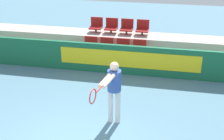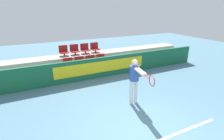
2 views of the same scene
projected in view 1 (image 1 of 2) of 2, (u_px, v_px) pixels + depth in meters
name	position (u px, v px, depth m)	size (l,w,h in m)	color
barrier_wall	(111.00, 59.00, 10.29)	(12.88, 0.14, 1.01)	#19603D
bleacher_tier_front	(114.00, 60.00, 10.90)	(12.48, 0.92, 0.44)	#ADA89E
bleacher_tier_middle	(118.00, 45.00, 11.62)	(12.48, 0.92, 0.89)	#ADA89E
stadium_chair_0	(90.00, 45.00, 10.95)	(0.45, 0.40, 0.53)	#333333
stadium_chair_1	(106.00, 46.00, 10.85)	(0.45, 0.40, 0.53)	#333333
stadium_chair_2	(123.00, 47.00, 10.75)	(0.45, 0.40, 0.53)	#333333
stadium_chair_3	(139.00, 48.00, 10.65)	(0.45, 0.40, 0.53)	#333333
stadium_chair_4	(96.00, 25.00, 11.58)	(0.45, 0.40, 0.53)	#333333
stadium_chair_5	(111.00, 26.00, 11.48)	(0.45, 0.40, 0.53)	#333333
stadium_chair_6	(127.00, 27.00, 11.38)	(0.45, 0.40, 0.53)	#333333
stadium_chair_7	(143.00, 28.00, 11.28)	(0.45, 0.40, 0.53)	#333333
tennis_player	(113.00, 87.00, 7.39)	(0.42, 1.53, 1.64)	silver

